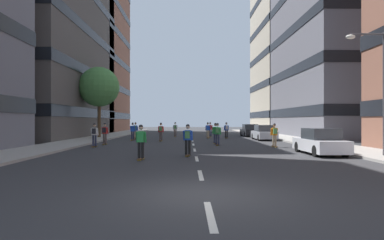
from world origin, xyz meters
The scene contains 27 objects.
ground_plane centered at (0.00, 22.77, 0.00)m, with size 136.63×136.63×0.00m, color #333335.
sidewalk_left centered at (-10.29, 25.62, 0.07)m, with size 3.61×62.62×0.14m, color #9E9991.
sidewalk_right centered at (10.29, 25.62, 0.07)m, with size 3.61×62.62×0.14m, color #9E9991.
lane_markings centered at (0.00, 23.00, 0.00)m, with size 0.16×52.20×0.01m.
building_left_mid centered at (-18.49, 30.88, 14.51)m, with size 12.92×23.85×28.84m.
building_left_far centered at (-18.49, 48.30, 16.32)m, with size 12.92×17.32×32.46m.
building_right_mid centered at (18.49, 30.88, 12.47)m, with size 12.92×19.83×24.75m.
building_right_far centered at (18.49, 48.30, 17.60)m, with size 12.92×16.13×35.02m.
parked_car_near centered at (7.28, 31.54, 0.70)m, with size 1.82×4.40×1.52m.
parked_car_mid centered at (7.28, 10.14, 0.70)m, with size 1.82×4.40×1.52m.
parked_car_far centered at (7.28, 24.13, 0.70)m, with size 1.82×4.40×1.52m.
street_tree_near centered at (-10.29, 27.44, 5.69)m, with size 4.42×4.42×7.78m.
streetlamp_right centered at (9.56, 8.25, 4.14)m, with size 2.13×0.30×6.50m.
skater_0 centered at (1.87, 18.53, 0.98)m, with size 0.56×0.92×1.78m.
skater_1 centered at (5.95, 15.18, 1.02)m, with size 0.55×0.92×1.78m.
skater_2 centered at (1.79, 27.52, 0.98)m, with size 0.54×0.91×1.78m.
skater_3 centered at (-7.22, 17.80, 1.02)m, with size 0.55×0.92×1.78m.
skater_4 centered at (1.89, 16.85, 1.02)m, with size 0.57×0.92×1.78m.
skater_5 centered at (-3.02, 22.24, 1.02)m, with size 0.55×0.91×1.78m.
skater_6 centered at (-6.20, 26.92, 1.02)m, with size 0.57×0.92×1.78m.
skater_7 centered at (-2.81, 7.50, 0.98)m, with size 0.55×0.92×1.78m.
skater_8 centered at (-1.97, 30.65, 1.02)m, with size 0.53×0.90×1.78m.
skater_9 centered at (2.24, 29.91, 0.98)m, with size 0.56×0.92×1.78m.
skater_10 centered at (-0.46, 9.17, 1.02)m, with size 0.56×0.92×1.78m.
skater_11 centered at (-7.37, 15.37, 1.02)m, with size 0.53×0.90×1.78m.
skater_12 centered at (-5.93, 23.57, 0.98)m, with size 0.56×0.92×1.78m.
skater_13 centered at (3.85, 27.32, 1.02)m, with size 0.55×0.92×1.78m.
Camera 1 is at (-0.47, -8.77, 1.98)m, focal length 30.46 mm.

